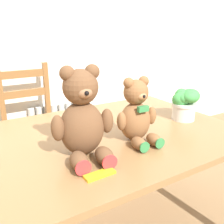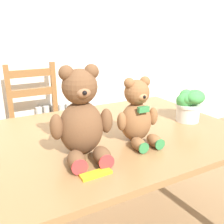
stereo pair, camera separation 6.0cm
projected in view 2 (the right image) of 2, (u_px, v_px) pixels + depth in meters
name	position (u px, v px, depth m)	size (l,w,h in m)	color
wall_back	(36.00, 22.00, 2.13)	(8.00, 0.04, 2.60)	silver
radiator	(67.00, 134.00, 2.49)	(0.57, 0.10, 0.56)	beige
dining_table	(97.00, 148.00, 1.34)	(1.55, 0.99, 0.71)	olive
wooden_chair_behind	(39.00, 128.00, 2.05)	(0.41, 0.41, 0.98)	brown
teddy_bear_left	(82.00, 118.00, 1.06)	(0.28, 0.29, 0.40)	brown
teddy_bear_right	(137.00, 115.00, 1.21)	(0.22, 0.22, 0.32)	brown
potted_plant	(190.00, 103.00, 1.49)	(0.19, 0.17, 0.19)	beige
chocolate_bar	(96.00, 174.00, 0.95)	(0.12, 0.04, 0.01)	gold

